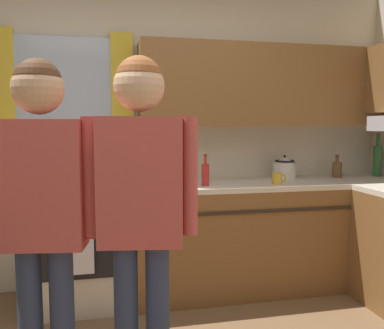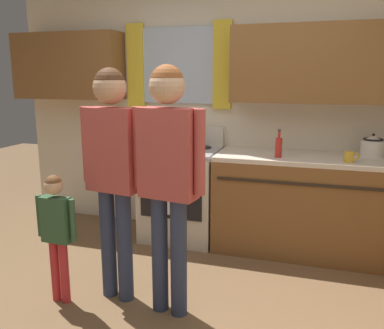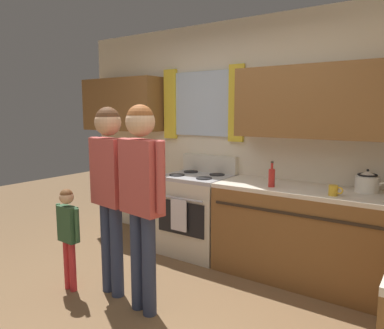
# 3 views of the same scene
# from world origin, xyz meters

# --- Properties ---
(ground_plane) EXTENTS (12.00, 12.00, 0.00)m
(ground_plane) POSITION_xyz_m (0.00, 0.00, 0.00)
(ground_plane) COLOR brown
(back_wall_unit) EXTENTS (4.60, 0.42, 2.60)m
(back_wall_unit) POSITION_xyz_m (0.06, 1.82, 1.46)
(back_wall_unit) COLOR beige
(back_wall_unit) RESTS_ON ground
(kitchen_counter_run) EXTENTS (2.33, 2.09, 0.90)m
(kitchen_counter_run) POSITION_xyz_m (1.47, 1.14, 0.45)
(kitchen_counter_run) COLOR brown
(kitchen_counter_run) RESTS_ON ground
(stove_oven) EXTENTS (0.72, 0.67, 1.10)m
(stove_oven) POSITION_xyz_m (-0.40, 1.54, 0.47)
(stove_oven) COLOR beige
(stove_oven) RESTS_ON ground
(bottle_sauce_red) EXTENTS (0.06, 0.06, 0.25)m
(bottle_sauce_red) POSITION_xyz_m (0.53, 1.41, 0.99)
(bottle_sauce_red) COLOR red
(bottle_sauce_red) RESTS_ON kitchen_counter_run
(mug_mustard_yellow) EXTENTS (0.12, 0.08, 0.09)m
(mug_mustard_yellow) POSITION_xyz_m (1.11, 1.36, 0.95)
(mug_mustard_yellow) COLOR gold
(mug_mustard_yellow) RESTS_ON kitchen_counter_run
(stovetop_kettle) EXTENTS (0.27, 0.20, 0.21)m
(stovetop_kettle) POSITION_xyz_m (1.32, 1.67, 1.00)
(stovetop_kettle) COLOR silver
(stovetop_kettle) RESTS_ON kitchen_counter_run
(adult_holding_child) EXTENTS (0.51, 0.22, 1.65)m
(adult_holding_child) POSITION_xyz_m (-0.48, 0.31, 1.04)
(adult_holding_child) COLOR #2D3856
(adult_holding_child) RESTS_ON ground
(adult_in_plaid) EXTENTS (0.51, 0.23, 1.66)m
(adult_in_plaid) POSITION_xyz_m (-0.05, 0.24, 1.05)
(adult_in_plaid) COLOR #2D3856
(adult_in_plaid) RESTS_ON ground
(small_child) EXTENTS (0.32, 0.13, 0.94)m
(small_child) POSITION_xyz_m (-0.85, 0.14, 0.59)
(small_child) COLOR red
(small_child) RESTS_ON ground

